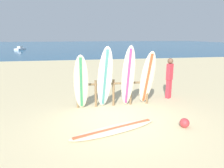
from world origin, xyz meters
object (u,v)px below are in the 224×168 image
Objects in this scene: surfboard_leaning_left at (105,78)px; surfboard_leaning_center at (147,79)px; surfboard_rack at (113,90)px; surfboard_lying_on_sand at (115,129)px; small_boat_offshore at (20,49)px; surfboard_leaning_center_left at (128,77)px; beachgoer_standing at (169,76)px; beach_ball at (185,123)px; surfboard_leaning_far_left at (81,83)px.

surfboard_leaning_left is 1.09× the size of surfboard_leaning_center.
surfboard_rack is 1.02× the size of surfboard_lying_on_sand.
surfboard_leaning_left reaches higher than small_boat_offshore.
surfboard_leaning_center_left reaches higher than surfboard_rack.
surfboard_leaning_left is at bearing -162.41° from beachgoer_standing.
surfboard_leaning_center_left is 8.35× the size of beach_ball.
small_boat_offshore is at bearing 105.46° from surfboard_leaning_far_left.
surfboard_lying_on_sand is at bearing 174.46° from beach_ball.
small_boat_offshore is (-10.80, 37.90, 0.22)m from surfboard_lying_on_sand.
surfboard_leaning_far_left is 3.90m from beachgoer_standing.
surfboard_rack is 2.30m from surfboard_lying_on_sand.
beach_ball is (1.68, -2.39, -0.49)m from surfboard_rack.
surfboard_leaning_center_left reaches higher than beachgoer_standing.
small_boat_offshore is (-9.96, 36.02, -0.77)m from surfboard_leaning_far_left.
surfboard_lying_on_sand is (-0.86, -1.74, -1.15)m from surfboard_leaning_center_left.
beach_ball is at bearing -71.31° from small_boat_offshore.
surfboard_rack is at bearing 135.48° from surfboard_leaning_center_left.
surfboard_leaning_far_left is 1.18× the size of beachgoer_standing.
surfboard_leaning_center_left is (0.45, -0.45, 0.56)m from surfboard_rack.
surfboard_leaning_center is at bearing 11.01° from surfboard_leaning_center_left.
surfboard_leaning_far_left is 0.86m from surfboard_leaning_left.
small_boat_offshore is (-11.66, 36.15, -0.93)m from surfboard_leaning_center_left.
surfboard_rack is 37.43m from small_boat_offshore.
surfboard_leaning_center_left is 2.34m from beachgoer_standing.
surfboard_leaning_center reaches higher than small_boat_offshore.
small_boat_offshore is at bearing 106.66° from surfboard_leaning_left.
surfboard_leaning_center is 2.73m from surfboard_lying_on_sand.
surfboard_leaning_center_left is 2.53m from beach_ball.
surfboard_leaning_center_left reaches higher than small_boat_offshore.
small_boat_offshore is 11.59× the size of beach_ball.
surfboard_leaning_left is 3.11m from beachgoer_standing.
surfboard_leaning_left reaches higher than surfboard_leaning_far_left.
small_boat_offshore is (-11.20, 35.71, -0.37)m from surfboard_rack.
surfboard_rack is 2.64m from beachgoer_standing.
surfboard_leaning_center reaches higher than surfboard_lying_on_sand.
surfboard_rack is 1.21× the size of surfboard_leaning_left.
surfboard_leaning_center_left reaches higher than beach_ball.
surfboard_leaning_left is (0.85, -0.09, 0.15)m from surfboard_leaning_far_left.
beachgoer_standing is at bearing 12.51° from surfboard_leaning_far_left.
surfboard_rack reaches higher than small_boat_offshore.
surfboard_leaning_left is 0.85m from surfboard_leaning_center_left.
small_boat_offshore is at bearing 109.08° from surfboard_leaning_center.
surfboard_leaning_far_left is at bearing -167.49° from beachgoer_standing.
beachgoer_standing is (2.56, 0.54, 0.34)m from surfboard_rack.
surfboard_leaning_left reaches higher than beachgoer_standing.
surfboard_leaning_center is 0.77× the size of surfboard_lying_on_sand.
surfboard_leaning_center_left is at bearing -44.52° from surfboard_rack.
small_boat_offshore is 40.22m from beach_ball.
beachgoer_standing is 37.78m from small_boat_offshore.
surfboard_leaning_center_left is (0.85, -0.04, 0.01)m from surfboard_leaning_left.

